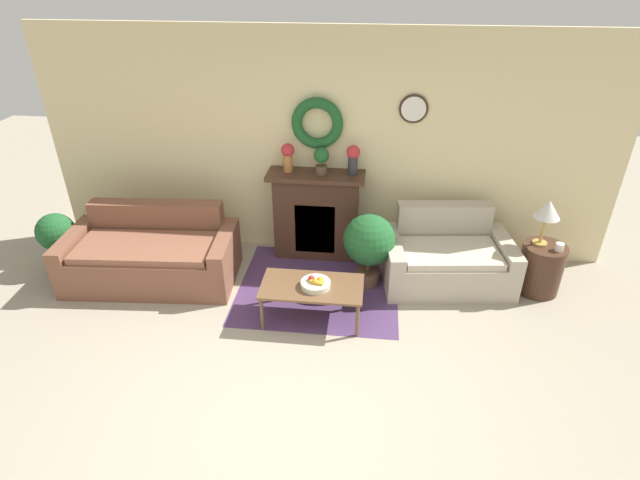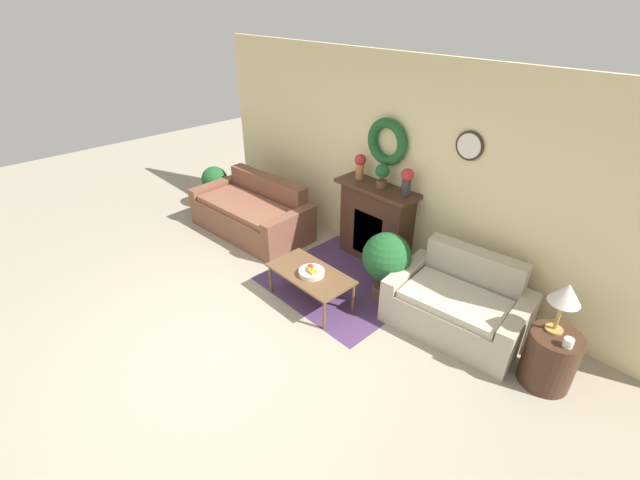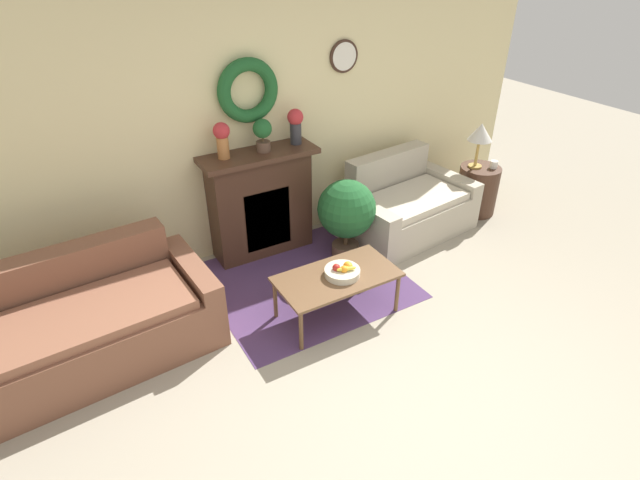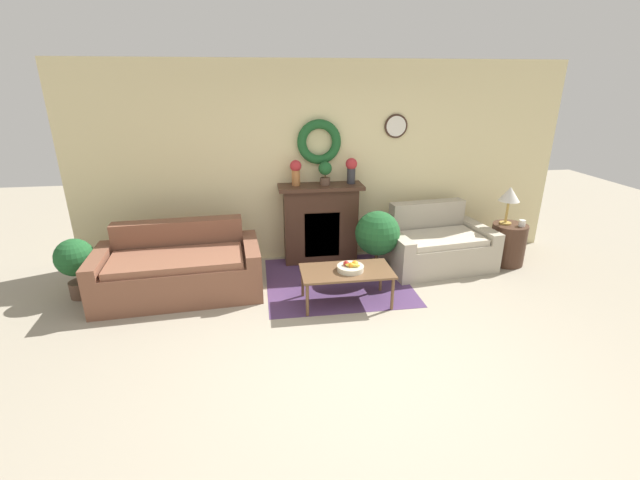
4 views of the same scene
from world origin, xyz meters
name	(u,v)px [view 2 (image 2 of 4)]	position (x,y,z in m)	size (l,w,h in m)	color
ground_plane	(222,350)	(0.00, 0.00, 0.00)	(16.00, 16.00, 0.00)	#9E937F
floor_rug	(343,282)	(0.03, 1.82, 0.00)	(1.80, 1.65, 0.01)	#4C335B
wall_back	(395,165)	(0.00, 2.75, 1.36)	(6.80, 0.19, 2.70)	beige
fireplace	(375,223)	(-0.08, 2.55, 0.56)	(1.15, 0.41, 1.11)	#42281C
couch_left	(253,213)	(-1.91, 1.80, 0.30)	(1.96, 1.08, 0.82)	brown
loveseat_right	(458,304)	(1.47, 2.14, 0.29)	(1.53, 1.06, 0.84)	#B2A893
coffee_table	(310,275)	(0.03, 1.25, 0.38)	(1.04, 0.55, 0.41)	brown
fruit_bowl	(312,272)	(0.07, 1.23, 0.46)	(0.30, 0.30, 0.12)	beige
side_table_by_loveseat	(550,359)	(2.49, 2.04, 0.29)	(0.47, 0.47, 0.58)	#42281C
table_lamp	(566,295)	(2.43, 2.09, 0.98)	(0.27, 0.27, 0.52)	#B28E42
mug	(568,343)	(2.60, 1.96, 0.62)	(0.09, 0.09, 0.09)	silver
vase_on_mantel_left	(360,165)	(-0.41, 2.55, 1.31)	(0.15, 0.15, 0.34)	#AD6B38
vase_on_mantel_right	(407,180)	(0.34, 2.55, 1.31)	(0.16, 0.16, 0.35)	#2D2D33
potted_plant_on_mantel	(382,174)	(-0.02, 2.53, 1.29)	(0.18, 0.18, 0.31)	brown
potted_plant_floor_by_couch	(215,182)	(-3.07, 1.86, 0.45)	(0.44, 0.44, 0.73)	brown
potted_plant_floor_by_loveseat	(386,259)	(0.58, 1.96, 0.55)	(0.58, 0.58, 0.87)	brown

